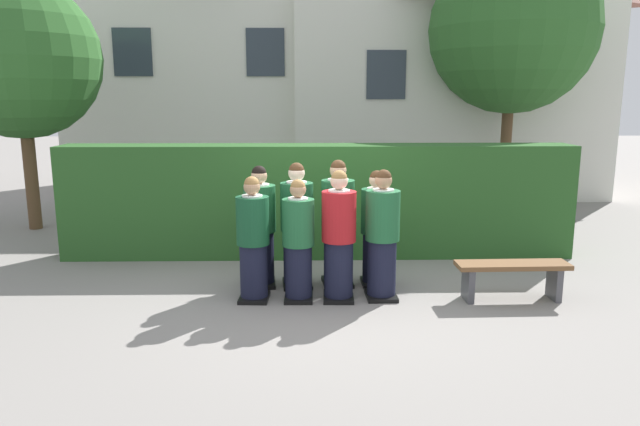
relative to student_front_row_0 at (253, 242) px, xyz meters
The scene contains 15 objects.
ground_plane 1.12m from the student_front_row_0, ahead, with size 60.00×60.00×0.00m, color gray.
student_front_row_0 is the anchor object (origin of this frame).
student_front_row_1 0.56m from the student_front_row_0, ahead, with size 0.40×0.44×1.53m.
student_in_red_blazer 1.06m from the student_front_row_0, ahead, with size 0.43×0.48×1.64m.
student_front_row_3 1.61m from the student_front_row_0, ahead, with size 0.43×0.52×1.64m.
student_rear_row_0 0.58m from the student_front_row_0, 85.81° to the left, with size 0.42×0.53×1.63m.
student_rear_row_1 0.76m from the student_front_row_0, 45.04° to the left, with size 0.43×0.51×1.67m.
student_rear_row_2 1.24m from the student_front_row_0, 29.04° to the left, with size 0.44×0.52×1.70m.
student_rear_row_3 1.69m from the student_front_row_0, 19.80° to the left, with size 0.41×0.46×1.56m.
hedge 2.27m from the student_front_row_0, 68.39° to the left, with size 7.99×0.70×1.77m.
school_building_main 9.97m from the student_front_row_0, 101.38° to the left, with size 7.32×4.24×7.74m.
school_building_annex 10.25m from the student_front_row_0, 64.70° to the left, with size 8.08×4.60×7.10m.
oak_tree_left 6.62m from the student_front_row_0, 138.07° to the left, with size 2.90×2.90×4.63m.
oak_tree_right 8.40m from the student_front_row_0, 49.37° to the left, with size 3.57×3.57×5.70m.
wooden_bench 3.26m from the student_front_row_0, ahead, with size 1.41×0.39×0.48m.
Camera 1 is at (-0.15, -7.10, 2.53)m, focal length 33.04 mm.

